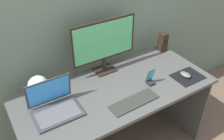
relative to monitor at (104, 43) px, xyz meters
The scene contains 10 objects.
wall_back 0.30m from the monitor, 105.00° to the left, with size 6.00×0.04×2.50m, color #5D715B.
desk 0.50m from the monitor, 101.31° to the right, with size 1.58×0.71×0.76m.
monitor is the anchor object (origin of this frame).
speaker_right 0.68m from the monitor, ahead, with size 0.07×0.08×0.18m.
laptop 0.64m from the monitor, 155.60° to the right, with size 0.33×0.26×0.23m.
fishbowl 0.61m from the monitor, behind, with size 0.16×0.16×0.16m, color silver.
keyboard_external 0.54m from the monitor, 92.96° to the right, with size 0.38×0.13×0.01m, color #282A26.
mousepad 0.76m from the monitor, 39.30° to the right, with size 0.25×0.20×0.00m, color black.
mouse 0.73m from the monitor, 39.41° to the right, with size 0.06×0.10×0.04m, color #455746.
phone_in_dock 0.47m from the monitor, 58.41° to the right, with size 0.06×0.06×0.14m.
Camera 1 is at (-0.82, -1.26, 1.98)m, focal length 39.32 mm.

